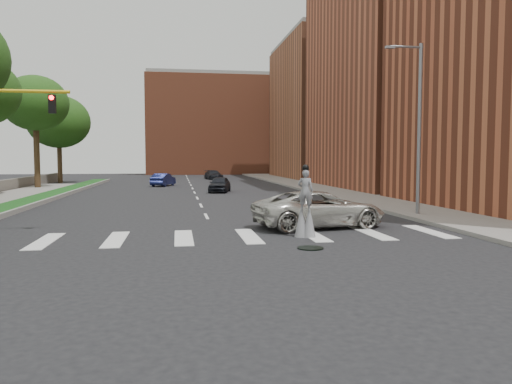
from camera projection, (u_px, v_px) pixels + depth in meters
name	position (u px, v px, depth m)	size (l,w,h in m)	color
ground_plane	(219.00, 241.00, 18.67)	(160.00, 160.00, 0.00)	black
grass_median	(40.00, 198.00, 36.58)	(2.00, 60.00, 0.25)	#123F14
median_curb	(55.00, 198.00, 36.74)	(0.20, 60.00, 0.28)	gray
sidewalk_right	(333.00, 191.00, 45.25)	(5.00, 90.00, 0.18)	slate
manhole	(310.00, 248.00, 17.17)	(0.90, 0.90, 0.04)	black
building_mid	(409.00, 70.00, 50.83)	(16.00, 22.00, 24.00)	#9C4C31
building_far	(335.00, 111.00, 74.61)	(16.00, 22.00, 20.00)	#9C5839
building_backdrop	(216.00, 127.00, 95.83)	(26.00, 14.00, 18.00)	#9C4C31
streetlight	(418.00, 124.00, 25.94)	(2.05, 0.20, 9.00)	slate
stilt_performer	(305.00, 209.00, 19.55)	(0.81, 0.65, 2.86)	#342414
suv_crossing	(320.00, 209.00, 22.32)	(2.74, 5.95, 1.65)	beige
car_near	(220.00, 184.00, 44.91)	(1.69, 4.19, 1.43)	black
car_mid	(163.00, 180.00, 54.32)	(1.46, 4.20, 1.38)	navy
car_far	(213.00, 175.00, 70.51)	(1.82, 4.49, 1.30)	black
tree_4	(35.00, 104.00, 48.61)	(6.33, 6.33, 11.11)	#342414
tree_5	(59.00, 122.00, 60.12)	(7.45, 7.45, 10.58)	#342414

